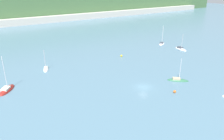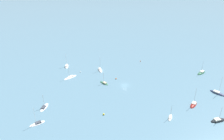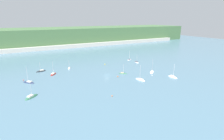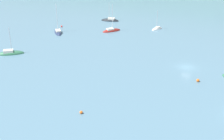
{
  "view_description": "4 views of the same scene",
  "coord_description": "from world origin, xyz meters",
  "px_view_note": "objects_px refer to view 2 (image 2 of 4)",
  "views": [
    {
      "loc": [
        -39.31,
        -41.35,
        27.28
      ],
      "look_at": [
        -2.93,
        11.56,
        2.2
      ],
      "focal_mm": 35.0,
      "sensor_mm": 36.0,
      "label": 1
    },
    {
      "loc": [
        10.39,
        107.12,
        64.29
      ],
      "look_at": [
        6.89,
        -12.42,
        3.65
      ],
      "focal_mm": 35.0,
      "sensor_mm": 36.0,
      "label": 2
    },
    {
      "loc": [
        -53.38,
        -103.77,
        38.18
      ],
      "look_at": [
        4.41,
        0.3,
        3.08
      ],
      "focal_mm": 28.0,
      "sensor_mm": 36.0,
      "label": 3
    },
    {
      "loc": [
        15.74,
        -78.38,
        34.87
      ],
      "look_at": [
        -16.35,
        -12.83,
        1.17
      ],
      "focal_mm": 50.0,
      "sensor_mm": 36.0,
      "label": 4
    }
  ],
  "objects_px": {
    "mooring_buoy_0": "(116,79)",
    "mooring_buoy_4": "(81,72)",
    "sailboat_0": "(70,78)",
    "sailboat_10": "(67,66)",
    "sailboat_5": "(201,73)",
    "sailboat_6": "(44,108)",
    "sailboat_8": "(37,124)",
    "sailboat_4": "(104,83)",
    "sailboat_3": "(100,70)",
    "mooring_buoy_3": "(140,61)",
    "mooring_buoy_2": "(104,114)",
    "sailboat_2": "(170,118)",
    "sailboat_9": "(193,105)",
    "sailboat_7": "(217,93)",
    "sailboat_1": "(218,121)"
  },
  "relations": [
    {
      "from": "sailboat_6",
      "to": "sailboat_0",
      "type": "bearing_deg",
      "value": -2.7
    },
    {
      "from": "sailboat_3",
      "to": "sailboat_9",
      "type": "height_order",
      "value": "sailboat_9"
    },
    {
      "from": "mooring_buoy_3",
      "to": "mooring_buoy_2",
      "type": "bearing_deg",
      "value": 66.46
    },
    {
      "from": "sailboat_6",
      "to": "mooring_buoy_3",
      "type": "height_order",
      "value": "sailboat_6"
    },
    {
      "from": "sailboat_5",
      "to": "sailboat_9",
      "type": "distance_m",
      "value": 37.66
    },
    {
      "from": "sailboat_3",
      "to": "mooring_buoy_2",
      "type": "height_order",
      "value": "sailboat_3"
    },
    {
      "from": "sailboat_8",
      "to": "sailboat_10",
      "type": "relative_size",
      "value": 0.95
    },
    {
      "from": "sailboat_5",
      "to": "sailboat_6",
      "type": "relative_size",
      "value": 1.18
    },
    {
      "from": "sailboat_2",
      "to": "mooring_buoy_4",
      "type": "distance_m",
      "value": 64.61
    },
    {
      "from": "sailboat_5",
      "to": "mooring_buoy_2",
      "type": "distance_m",
      "value": 73.51
    },
    {
      "from": "sailboat_5",
      "to": "sailboat_6",
      "type": "xyz_separation_m",
      "value": [
        90.75,
        33.55,
        -0.01
      ]
    },
    {
      "from": "sailboat_2",
      "to": "sailboat_9",
      "type": "xyz_separation_m",
      "value": [
        -14.23,
        -9.57,
        0.02
      ]
    },
    {
      "from": "sailboat_2",
      "to": "sailboat_6",
      "type": "height_order",
      "value": "sailboat_6"
    },
    {
      "from": "sailboat_5",
      "to": "mooring_buoy_3",
      "type": "distance_m",
      "value": 40.76
    },
    {
      "from": "sailboat_4",
      "to": "sailboat_3",
      "type": "bearing_deg",
      "value": -37.03
    },
    {
      "from": "sailboat_7",
      "to": "sailboat_0",
      "type": "bearing_deg",
      "value": -144.51
    },
    {
      "from": "sailboat_4",
      "to": "sailboat_10",
      "type": "bearing_deg",
      "value": 1.5
    },
    {
      "from": "mooring_buoy_3",
      "to": "mooring_buoy_4",
      "type": "xyz_separation_m",
      "value": [
        40.56,
        15.66,
        -0.01
      ]
    },
    {
      "from": "sailboat_8",
      "to": "mooring_buoy_3",
      "type": "relative_size",
      "value": 14.81
    },
    {
      "from": "mooring_buoy_0",
      "to": "sailboat_4",
      "type": "bearing_deg",
      "value": 34.27
    },
    {
      "from": "sailboat_9",
      "to": "sailboat_10",
      "type": "height_order",
      "value": "sailboat_9"
    },
    {
      "from": "sailboat_6",
      "to": "sailboat_8",
      "type": "xyz_separation_m",
      "value": [
        0.08,
        11.76,
        0.0
      ]
    },
    {
      "from": "mooring_buoy_0",
      "to": "mooring_buoy_4",
      "type": "xyz_separation_m",
      "value": [
        22.19,
        -9.4,
        -0.07
      ]
    },
    {
      "from": "sailboat_2",
      "to": "sailboat_6",
      "type": "distance_m",
      "value": 59.95
    },
    {
      "from": "sailboat_0",
      "to": "sailboat_10",
      "type": "xyz_separation_m",
      "value": [
        4.51,
        -15.72,
        0.02
      ]
    },
    {
      "from": "sailboat_6",
      "to": "sailboat_9",
      "type": "distance_m",
      "value": 73.43
    },
    {
      "from": "sailboat_1",
      "to": "sailboat_2",
      "type": "xyz_separation_m",
      "value": [
        20.79,
        -2.56,
        -0.01
      ]
    },
    {
      "from": "sailboat_10",
      "to": "sailboat_6",
      "type": "bearing_deg",
      "value": 170.14
    },
    {
      "from": "mooring_buoy_2",
      "to": "sailboat_9",
      "type": "bearing_deg",
      "value": -171.73
    },
    {
      "from": "sailboat_2",
      "to": "sailboat_7",
      "type": "height_order",
      "value": "sailboat_7"
    },
    {
      "from": "sailboat_5",
      "to": "sailboat_8",
      "type": "height_order",
      "value": "sailboat_8"
    },
    {
      "from": "sailboat_4",
      "to": "sailboat_0",
      "type": "bearing_deg",
      "value": 24.2
    },
    {
      "from": "sailboat_2",
      "to": "sailboat_10",
      "type": "bearing_deg",
      "value": 68.86
    },
    {
      "from": "sailboat_3",
      "to": "sailboat_8",
      "type": "height_order",
      "value": "sailboat_3"
    },
    {
      "from": "sailboat_2",
      "to": "sailboat_7",
      "type": "xyz_separation_m",
      "value": [
        -30.88,
        -19.45,
        0.01
      ]
    },
    {
      "from": "sailboat_6",
      "to": "mooring_buoy_0",
      "type": "distance_m",
      "value": 45.43
    },
    {
      "from": "sailboat_2",
      "to": "sailboat_5",
      "type": "height_order",
      "value": "sailboat_5"
    },
    {
      "from": "sailboat_5",
      "to": "sailboat_10",
      "type": "relative_size",
      "value": 0.92
    },
    {
      "from": "mooring_buoy_0",
      "to": "sailboat_0",
      "type": "bearing_deg",
      "value": -5.39
    },
    {
      "from": "sailboat_8",
      "to": "sailboat_2",
      "type": "bearing_deg",
      "value": 149.94
    },
    {
      "from": "sailboat_3",
      "to": "sailboat_4",
      "type": "height_order",
      "value": "sailboat_3"
    },
    {
      "from": "sailboat_5",
      "to": "mooring_buoy_0",
      "type": "height_order",
      "value": "sailboat_5"
    },
    {
      "from": "sailboat_5",
      "to": "mooring_buoy_0",
      "type": "relative_size",
      "value": 12.16
    },
    {
      "from": "mooring_buoy_0",
      "to": "mooring_buoy_3",
      "type": "distance_m",
      "value": 31.07
    },
    {
      "from": "mooring_buoy_2",
      "to": "mooring_buoy_4",
      "type": "bearing_deg",
      "value": -70.88
    },
    {
      "from": "sailboat_0",
      "to": "sailboat_10",
      "type": "relative_size",
      "value": 1.05
    },
    {
      "from": "sailboat_7",
      "to": "sailboat_9",
      "type": "bearing_deg",
      "value": -100.09
    },
    {
      "from": "sailboat_0",
      "to": "sailboat_6",
      "type": "height_order",
      "value": "sailboat_0"
    },
    {
      "from": "mooring_buoy_3",
      "to": "sailboat_9",
      "type": "bearing_deg",
      "value": 109.77
    },
    {
      "from": "sailboat_8",
      "to": "sailboat_5",
      "type": "bearing_deg",
      "value": 174.24
    }
  ]
}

